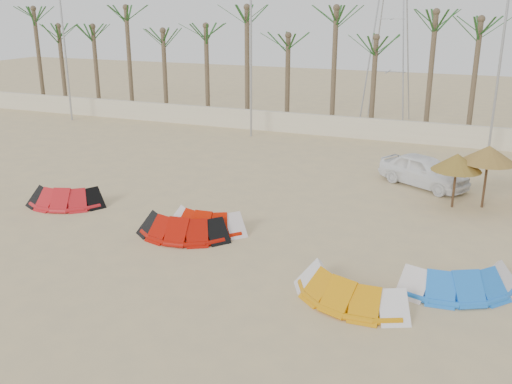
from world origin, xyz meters
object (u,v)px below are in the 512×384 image
at_px(kite_red_mid, 186,224).
at_px(car, 424,171).
at_px(parasol_left, 457,162).
at_px(kite_blue, 461,276).
at_px(kite_red_left, 70,195).
at_px(kite_red_right, 209,219).
at_px(kite_orange, 352,285).
at_px(parasol_mid, 489,154).

bearing_deg(kite_red_mid, car, 51.93).
bearing_deg(parasol_left, car, 120.18).
height_order(kite_blue, car, car).
distance_m(kite_red_left, car, 15.65).
distance_m(kite_blue, car, 10.11).
bearing_deg(kite_red_left, kite_red_right, -2.45).
bearing_deg(car, kite_red_right, 171.25).
bearing_deg(kite_red_left, kite_orange, -15.25).
xyz_separation_m(kite_red_left, kite_orange, (12.69, -3.46, 0.00)).
relative_size(kite_red_left, kite_orange, 0.91).
relative_size(kite_red_left, parasol_left, 1.53).
distance_m(kite_orange, car, 11.65).
distance_m(kite_red_left, kite_red_right, 6.61).
xyz_separation_m(kite_red_left, parasol_mid, (15.96, 6.10, 1.83)).
xyz_separation_m(parasol_mid, car, (-2.61, 2.07, -1.53)).
xyz_separation_m(kite_blue, parasol_mid, (0.43, 7.80, 1.83)).
xyz_separation_m(kite_orange, kite_blue, (2.83, 1.76, 0.00)).
bearing_deg(kite_blue, kite_red_left, 173.76).
bearing_deg(kite_red_mid, parasol_mid, 36.08).
bearing_deg(car, kite_red_left, 151.29).
distance_m(parasol_left, car, 3.15).
relative_size(kite_red_left, parasol_mid, 1.33).
bearing_deg(kite_orange, car, 86.77).
height_order(kite_blue, parasol_mid, parasol_mid).
height_order(kite_red_mid, kite_orange, same).
bearing_deg(kite_red_right, parasol_left, 35.87).
height_order(kite_red_right, parasol_mid, parasol_mid).
relative_size(kite_red_left, car, 0.82).
xyz_separation_m(kite_blue, car, (-2.18, 9.87, 0.30)).
height_order(parasol_mid, car, parasol_mid).
distance_m(kite_red_mid, kite_blue, 9.45).
xyz_separation_m(kite_red_right, kite_blue, (8.92, -1.42, 0.00)).
height_order(kite_red_left, parasol_left, parasol_left).
xyz_separation_m(kite_red_right, kite_orange, (6.08, -3.18, 0.00)).
bearing_deg(kite_red_right, kite_red_left, 177.55).
bearing_deg(car, kite_orange, -153.41).
bearing_deg(kite_red_mid, kite_red_right, 57.66).
bearing_deg(kite_blue, kite_red_right, 170.98).
distance_m(kite_red_right, kite_blue, 9.03).
bearing_deg(car, parasol_left, -119.99).
relative_size(kite_red_mid, kite_red_right, 1.12).
height_order(kite_orange, parasol_mid, parasol_mid).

